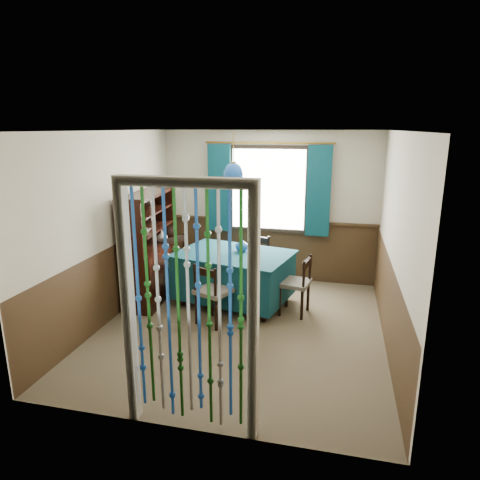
% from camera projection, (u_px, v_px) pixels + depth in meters
% --- Properties ---
extents(floor, '(4.00, 4.00, 0.00)m').
position_uv_depth(floor, '(242.00, 328.00, 5.59)').
color(floor, brown).
rests_on(floor, ground).
extents(ceiling, '(4.00, 4.00, 0.00)m').
position_uv_depth(ceiling, '(242.00, 131.00, 4.95)').
color(ceiling, silver).
rests_on(ceiling, ground).
extents(wall_back, '(3.60, 0.00, 3.60)m').
position_uv_depth(wall_back, '(269.00, 207.00, 7.16)').
color(wall_back, '#BDB39B').
rests_on(wall_back, ground).
extents(wall_front, '(3.60, 0.00, 3.60)m').
position_uv_depth(wall_front, '(185.00, 295.00, 3.39)').
color(wall_front, '#BDB39B').
rests_on(wall_front, ground).
extents(wall_left, '(0.00, 4.00, 4.00)m').
position_uv_depth(wall_left, '(110.00, 228.00, 5.67)').
color(wall_left, '#BDB39B').
rests_on(wall_left, ground).
extents(wall_right, '(0.00, 4.00, 4.00)m').
position_uv_depth(wall_right, '(395.00, 244.00, 4.88)').
color(wall_right, '#BDB39B').
rests_on(wall_right, ground).
extents(wainscot_back, '(3.60, 0.00, 3.60)m').
position_uv_depth(wainscot_back, '(268.00, 250.00, 7.33)').
color(wainscot_back, '#382615').
rests_on(wainscot_back, ground).
extents(wainscot_front, '(3.60, 0.00, 3.60)m').
position_uv_depth(wainscot_front, '(189.00, 377.00, 3.60)').
color(wainscot_front, '#382615').
rests_on(wainscot_front, ground).
extents(wainscot_left, '(0.00, 4.00, 4.00)m').
position_uv_depth(wainscot_left, '(115.00, 281.00, 5.86)').
color(wainscot_left, '#382615').
rests_on(wainscot_left, ground).
extents(wainscot_right, '(0.00, 4.00, 4.00)m').
position_uv_depth(wainscot_right, '(388.00, 305.00, 5.07)').
color(wainscot_right, '#382615').
rests_on(wainscot_right, ground).
extents(window, '(1.32, 0.12, 1.42)m').
position_uv_depth(window, '(268.00, 189.00, 7.03)').
color(window, black).
rests_on(window, wall_back).
extents(doorway, '(1.16, 0.12, 2.18)m').
position_uv_depth(doorway, '(189.00, 315.00, 3.50)').
color(doorway, silver).
rests_on(doorway, ground).
extents(dining_table, '(1.81, 1.43, 0.78)m').
position_uv_depth(dining_table, '(234.00, 274.00, 6.27)').
color(dining_table, '#0C3742').
rests_on(dining_table, floor).
extents(chair_near, '(0.53, 0.52, 0.84)m').
position_uv_depth(chair_near, '(212.00, 292.00, 5.60)').
color(chair_near, black).
rests_on(chair_near, floor).
extents(chair_far, '(0.56, 0.55, 0.87)m').
position_uv_depth(chair_far, '(254.00, 261.00, 6.83)').
color(chair_far, black).
rests_on(chair_far, floor).
extents(chair_left, '(0.61, 0.61, 0.92)m').
position_uv_depth(chair_left, '(182.00, 264.00, 6.63)').
color(chair_left, black).
rests_on(chair_left, floor).
extents(chair_right, '(0.46, 0.48, 0.84)m').
position_uv_depth(chair_right, '(297.00, 283.00, 5.91)').
color(chair_right, black).
rests_on(chair_right, floor).
extents(sideboard, '(0.53, 1.27, 1.62)m').
position_uv_depth(sideboard, '(150.00, 263.00, 6.40)').
color(sideboard, black).
rests_on(sideboard, floor).
extents(pendant_lamp, '(0.28, 0.28, 0.77)m').
position_uv_depth(pendant_lamp, '(233.00, 175.00, 5.90)').
color(pendant_lamp, olive).
rests_on(pendant_lamp, ceiling).
extents(vase_table, '(0.20, 0.20, 0.18)m').
position_uv_depth(vase_table, '(242.00, 245.00, 6.25)').
color(vase_table, '#154796').
rests_on(vase_table, dining_table).
extents(bowl_shelf, '(0.25, 0.25, 0.05)m').
position_uv_depth(bowl_shelf, '(144.00, 230.00, 6.00)').
color(bowl_shelf, beige).
rests_on(bowl_shelf, sideboard).
extents(vase_sideboard, '(0.19, 0.19, 0.20)m').
position_uv_depth(vase_sideboard, '(162.00, 236.00, 6.63)').
color(vase_sideboard, beige).
rests_on(vase_sideboard, sideboard).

